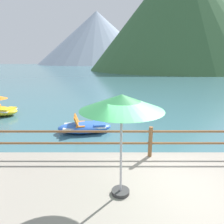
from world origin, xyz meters
TOP-DOWN VIEW (x-y plane):
  - ground_plane at (0.00, 40.00)m, footprint 200.00×200.00m
  - dock_railing at (0.00, 1.55)m, footprint 23.92×0.12m
  - beach_umbrella at (-0.97, -0.23)m, footprint 1.70×1.70m
  - pedal_boat_0 at (-7.98, 7.68)m, footprint 2.40×1.70m
  - pedal_boat_1 at (-2.42, 4.74)m, footprint 2.58×1.48m
  - cliff_headland at (17.08, 62.04)m, footprint 53.26×53.26m
  - distant_peak at (-10.78, 131.55)m, footprint 74.84×74.84m

SIDE VIEW (x-z plane):
  - ground_plane at x=0.00m, z-range 0.00..0.00m
  - pedal_boat_1 at x=-2.42m, z-range -0.16..0.66m
  - pedal_boat_0 at x=-7.98m, z-range -0.20..1.02m
  - dock_railing at x=0.00m, z-range 0.51..1.46m
  - beach_umbrella at x=-0.97m, z-range 1.33..3.57m
  - cliff_headland at x=17.08m, z-range -1.02..32.26m
  - distant_peak at x=-10.78m, z-range 0.00..32.14m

